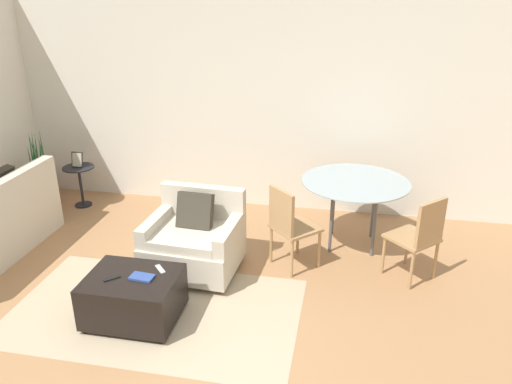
# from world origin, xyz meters

# --- Properties ---
(ground_plane) EXTENTS (20.00, 20.00, 0.00)m
(ground_plane) POSITION_xyz_m (0.00, 0.00, 0.00)
(ground_plane) COLOR #A3754C
(wall_back) EXTENTS (12.00, 0.06, 2.75)m
(wall_back) POSITION_xyz_m (0.00, 3.31, 1.38)
(wall_back) COLOR silver
(wall_back) RESTS_ON ground_plane
(area_rug) EXTENTS (2.62, 1.53, 0.01)m
(area_rug) POSITION_xyz_m (-0.32, 0.72, 0.00)
(area_rug) COLOR tan
(area_rug) RESTS_ON ground_plane
(armchair) EXTENTS (0.96, 0.86, 0.83)m
(armchair) POSITION_xyz_m (-0.19, 1.51, 0.33)
(armchair) COLOR beige
(armchair) RESTS_ON ground_plane
(ottoman) EXTENTS (0.79, 0.63, 0.43)m
(ottoman) POSITION_xyz_m (-0.46, 0.58, 0.24)
(ottoman) COLOR black
(ottoman) RESTS_ON ground_plane
(book_stack) EXTENTS (0.21, 0.14, 0.02)m
(book_stack) POSITION_xyz_m (-0.36, 0.58, 0.44)
(book_stack) COLOR #2D478C
(book_stack) RESTS_ON ottoman
(tv_remote_primary) EXTENTS (0.14, 0.14, 0.01)m
(tv_remote_primary) POSITION_xyz_m (-0.25, 0.75, 0.44)
(tv_remote_primary) COLOR #B7B7BC
(tv_remote_primary) RESTS_ON ottoman
(tv_remote_secondary) EXTENTS (0.13, 0.13, 0.01)m
(tv_remote_secondary) POSITION_xyz_m (-0.61, 0.52, 0.44)
(tv_remote_secondary) COLOR black
(tv_remote_secondary) RESTS_ON ottoman
(potted_plant) EXTENTS (0.38, 0.38, 1.04)m
(potted_plant) POSITION_xyz_m (-2.74, 2.76, 0.26)
(potted_plant) COLOR maroon
(potted_plant) RESTS_ON ground_plane
(side_table) EXTENTS (0.41, 0.41, 0.55)m
(side_table) POSITION_xyz_m (-2.18, 2.78, 0.39)
(side_table) COLOR black
(side_table) RESTS_ON ground_plane
(picture_frame) EXTENTS (0.15, 0.07, 0.20)m
(picture_frame) POSITION_xyz_m (-2.18, 2.78, 0.65)
(picture_frame) COLOR black
(picture_frame) RESTS_ON side_table
(dining_table) EXTENTS (1.19, 1.19, 0.78)m
(dining_table) POSITION_xyz_m (1.41, 2.37, 0.70)
(dining_table) COLOR #99A8AD
(dining_table) RESTS_ON ground_plane
(dining_chair_near_left) EXTENTS (0.59, 0.59, 0.90)m
(dining_chair_near_left) POSITION_xyz_m (0.76, 1.73, 0.52)
(dining_chair_near_left) COLOR tan
(dining_chair_near_left) RESTS_ON ground_plane
(dining_chair_near_right) EXTENTS (0.59, 0.59, 0.90)m
(dining_chair_near_right) POSITION_xyz_m (2.05, 1.73, 0.52)
(dining_chair_near_right) COLOR tan
(dining_chair_near_right) RESTS_ON ground_plane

